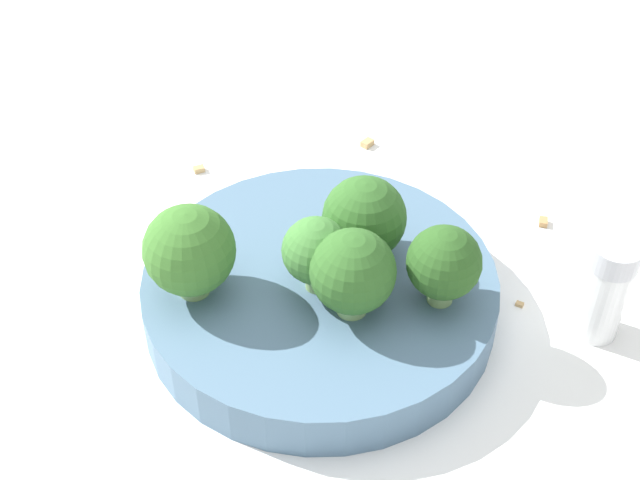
# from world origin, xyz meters

# --- Properties ---
(ground_plane) EXTENTS (3.00, 3.00, 0.00)m
(ground_plane) POSITION_xyz_m (0.00, 0.00, 0.00)
(ground_plane) COLOR white
(bowl) EXTENTS (0.22, 0.22, 0.03)m
(bowl) POSITION_xyz_m (0.00, 0.00, 0.02)
(bowl) COLOR slate
(bowl) RESTS_ON ground_plane
(broccoli_floret_0) EXTENTS (0.06, 0.06, 0.06)m
(broccoli_floret_0) POSITION_xyz_m (0.03, -0.07, 0.06)
(broccoli_floret_0) COLOR #7A9E5B
(broccoli_floret_0) RESTS_ON bowl
(broccoli_floret_1) EXTENTS (0.05, 0.05, 0.05)m
(broccoli_floret_1) POSITION_xyz_m (0.00, 0.08, 0.06)
(broccoli_floret_1) COLOR #7A9E5B
(broccoli_floret_1) RESTS_ON bowl
(broccoli_floret_2) EXTENTS (0.04, 0.04, 0.05)m
(broccoli_floret_2) POSITION_xyz_m (0.01, 0.00, 0.06)
(broccoli_floret_2) COLOR #7A9E5B
(broccoli_floret_2) RESTS_ON bowl
(broccoli_floret_3) EXTENTS (0.05, 0.05, 0.06)m
(broccoli_floret_3) POSITION_xyz_m (-0.03, 0.02, 0.06)
(broccoli_floret_3) COLOR #7A9E5B
(broccoli_floret_3) RESTS_ON bowl
(broccoli_floret_4) EXTENTS (0.05, 0.05, 0.06)m
(broccoli_floret_4) POSITION_xyz_m (0.02, 0.03, 0.06)
(broccoli_floret_4) COLOR #84AD66
(broccoli_floret_4) RESTS_ON bowl
(pepper_shaker) EXTENTS (0.03, 0.03, 0.07)m
(pepper_shaker) POSITION_xyz_m (-0.03, 0.17, 0.04)
(pepper_shaker) COLOR silver
(pepper_shaker) RESTS_ON ground_plane
(almond_crumb_0) EXTENTS (0.01, 0.01, 0.01)m
(almond_crumb_0) POSITION_xyz_m (-0.12, -0.13, 0.00)
(almond_crumb_0) COLOR tan
(almond_crumb_0) RESTS_ON ground_plane
(almond_crumb_1) EXTENTS (0.00, 0.01, 0.01)m
(almond_crumb_1) POSITION_xyz_m (-0.04, 0.12, 0.00)
(almond_crumb_1) COLOR tan
(almond_crumb_1) RESTS_ON ground_plane
(almond_crumb_2) EXTENTS (0.01, 0.01, 0.01)m
(almond_crumb_2) POSITION_xyz_m (-0.13, 0.13, 0.00)
(almond_crumb_2) COLOR #AD7F4C
(almond_crumb_2) RESTS_ON ground_plane
(almond_crumb_3) EXTENTS (0.01, 0.01, 0.01)m
(almond_crumb_3) POSITION_xyz_m (-0.19, -0.01, 0.00)
(almond_crumb_3) COLOR tan
(almond_crumb_3) RESTS_ON ground_plane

